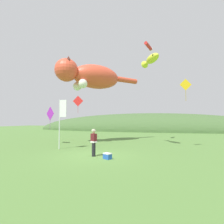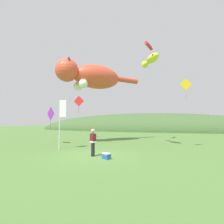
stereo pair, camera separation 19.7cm
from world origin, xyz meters
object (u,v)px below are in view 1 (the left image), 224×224
(kite_spool, at_px, (107,154))
(kite_diamond_red, at_px, (78,101))
(picnic_cooler, at_px, (107,156))
(kite_tube_streamer, at_px, (148,46))
(kite_giant_cat, at_px, (90,76))
(festival_banner_pole, at_px, (61,116))
(kite_diamond_gold, at_px, (186,85))
(festival_attendant, at_px, (94,142))
(kite_diamond_violet, at_px, (50,114))
(kite_fish_windsock, at_px, (151,60))

(kite_spool, xyz_separation_m, kite_diamond_red, (-7.61, 10.20, 4.87))
(picnic_cooler, height_order, kite_tube_streamer, kite_tube_streamer)
(kite_giant_cat, bearing_deg, kite_diamond_red, 131.45)
(festival_banner_pole, bearing_deg, kite_diamond_gold, 18.67)
(kite_diamond_red, relative_size, kite_diamond_gold, 1.24)
(festival_attendant, relative_size, festival_banner_pole, 0.43)
(kite_diamond_red, bearing_deg, festival_banner_pole, -70.39)
(festival_banner_pole, height_order, kite_diamond_violet, festival_banner_pole)
(kite_fish_windsock, xyz_separation_m, kite_tube_streamer, (-0.51, 3.75, 2.88))
(festival_attendant, relative_size, kite_tube_streamer, 0.92)
(kite_giant_cat, relative_size, kite_diamond_gold, 4.18)
(picnic_cooler, xyz_separation_m, kite_fish_windsock, (2.24, 5.65, 7.65))
(kite_spool, distance_m, kite_tube_streamer, 13.72)
(picnic_cooler, xyz_separation_m, kite_tube_streamer, (1.73, 9.40, 10.53))
(kite_giant_cat, relative_size, kite_fish_windsock, 3.00)
(picnic_cooler, relative_size, kite_diamond_red, 0.25)
(kite_tube_streamer, relative_size, kite_diamond_red, 0.81)
(kite_tube_streamer, xyz_separation_m, kite_diamond_red, (-9.65, 1.71, -5.72))
(kite_spool, height_order, festival_banner_pole, festival_banner_pole)
(kite_fish_windsock, xyz_separation_m, kite_diamond_violet, (-9.80, -1.01, -4.80))
(festival_banner_pole, relative_size, kite_tube_streamer, 2.13)
(kite_giant_cat, xyz_separation_m, kite_tube_streamer, (5.99, 2.43, 3.57))
(kite_diamond_gold, bearing_deg, kite_spool, -138.55)
(kite_tube_streamer, bearing_deg, kite_giant_cat, -157.95)
(kite_diamond_red, bearing_deg, picnic_cooler, -54.54)
(picnic_cooler, bearing_deg, kite_giant_cat, 121.42)
(festival_attendant, distance_m, kite_diamond_gold, 9.25)
(kite_spool, bearing_deg, kite_diamond_violet, 152.77)
(kite_spool, bearing_deg, festival_attendant, -151.80)
(kite_diamond_red, xyz_separation_m, kite_diamond_gold, (13.04, -5.41, 0.38))
(kite_tube_streamer, bearing_deg, festival_banner_pole, -132.82)
(kite_diamond_violet, xyz_separation_m, kite_diamond_gold, (12.67, 1.07, 2.35))
(kite_spool, relative_size, kite_giant_cat, 0.03)
(festival_attendant, bearing_deg, kite_tube_streamer, 72.34)
(festival_attendant, bearing_deg, kite_giant_cat, 115.92)
(kite_fish_windsock, xyz_separation_m, kite_diamond_red, (-10.16, 5.47, -2.83))
(kite_diamond_violet, bearing_deg, kite_tube_streamer, 27.15)
(kite_diamond_gold, bearing_deg, kite_diamond_red, 157.46)
(picnic_cooler, bearing_deg, kite_tube_streamer, 79.58)
(kite_diamond_gold, bearing_deg, kite_fish_windsock, -178.86)
(kite_spool, distance_m, picnic_cooler, 0.97)
(festival_banner_pole, xyz_separation_m, kite_tube_streamer, (6.53, 7.05, 8.03))
(festival_banner_pole, relative_size, kite_fish_windsock, 1.53)
(kite_spool, bearing_deg, kite_diamond_gold, 41.45)
(festival_banner_pole, bearing_deg, festival_attendant, -26.87)
(kite_fish_windsock, bearing_deg, kite_giant_cat, 168.48)
(kite_giant_cat, xyz_separation_m, kite_diamond_violet, (-3.29, -2.33, -4.11))
(picnic_cooler, relative_size, festival_banner_pole, 0.14)
(kite_fish_windsock, height_order, kite_tube_streamer, kite_tube_streamer)
(festival_attendant, relative_size, kite_giant_cat, 0.22)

